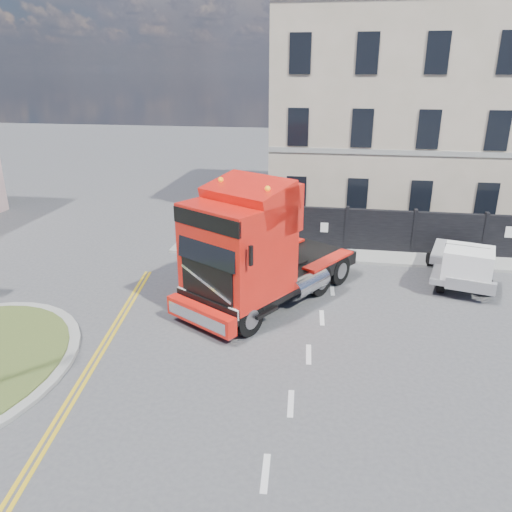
# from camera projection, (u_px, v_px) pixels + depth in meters

# --- Properties ---
(ground) EXTENTS (120.00, 120.00, 0.00)m
(ground) POSITION_uv_depth(u_px,v_px,m) (215.00, 339.00, 15.59)
(ground) COLOR #424244
(ground) RESTS_ON ground
(hoarding_fence) EXTENTS (18.80, 0.25, 2.00)m
(hoarding_fence) POSITION_uv_depth(u_px,v_px,m) (403.00, 233.00, 22.54)
(hoarding_fence) COLOR black
(hoarding_fence) RESTS_ON ground
(georgian_building) EXTENTS (12.30, 10.30, 12.80)m
(georgian_building) POSITION_uv_depth(u_px,v_px,m) (388.00, 110.00, 27.87)
(georgian_building) COLOR #C1AE9A
(georgian_building) RESTS_ON ground
(pavement_far) EXTENTS (20.00, 1.60, 0.12)m
(pavement_far) POSITION_uv_depth(u_px,v_px,m) (390.00, 258.00, 22.12)
(pavement_far) COLOR gray
(pavement_far) RESTS_ON ground
(truck) EXTENTS (6.23, 7.82, 4.47)m
(truck) POSITION_uv_depth(u_px,v_px,m) (252.00, 254.00, 17.06)
(truck) COLOR black
(truck) RESTS_ON ground
(flatbed_pickup) EXTENTS (2.74, 4.61, 1.78)m
(flatbed_pickup) POSITION_uv_depth(u_px,v_px,m) (464.00, 265.00, 18.90)
(flatbed_pickup) COLOR gray
(flatbed_pickup) RESTS_ON ground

